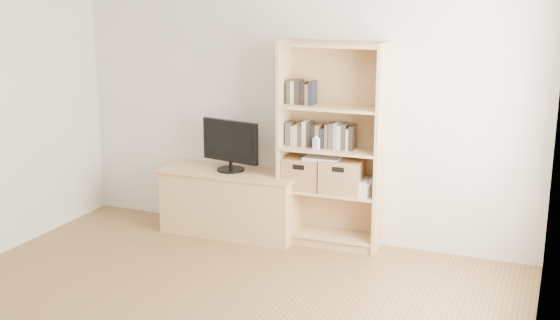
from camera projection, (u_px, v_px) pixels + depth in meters
The scene contains 12 objects.
back_wall at pixel (298, 100), 6.50m from camera, with size 4.50×0.02×2.60m, color silver.
right_wall at pixel (543, 204), 3.42m from camera, with size 0.02×5.00×2.60m, color silver.
tv_stand at pixel (231, 203), 6.74m from camera, with size 1.31×0.49×0.60m, color tan.
bookshelf at pixel (331, 146), 6.30m from camera, with size 0.93×0.33×1.86m, color tan.
television at pixel (230, 146), 6.60m from camera, with size 0.61×0.05×0.48m, color black.
books_row_mid at pixel (332, 136), 6.30m from camera, with size 0.81×0.16×0.22m, color #494340.
books_row_upper at pixel (310, 93), 6.28m from camera, with size 0.39×0.14×0.21m, color #494340.
baby_monitor at pixel (316, 144), 6.23m from camera, with size 0.06×0.04×0.11m, color white.
basket_left at pixel (304, 172), 6.45m from camera, with size 0.35×0.29×0.29m, color olive.
basket_right at pixel (342, 175), 6.32m from camera, with size 0.37×0.30×0.30m, color olive.
laptop at pixel (323, 158), 6.33m from camera, with size 0.32×0.23×0.03m, color white.
magazine_stack at pixel (364, 188), 6.27m from camera, with size 0.17×0.24×0.11m, color silver.
Camera 1 is at (2.31, -3.51, 2.34)m, focal length 45.00 mm.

